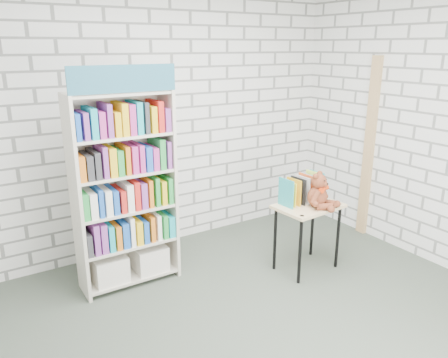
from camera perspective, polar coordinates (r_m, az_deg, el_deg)
ground at (r=3.71m, az=5.22°, el=-19.44°), size 4.50×4.50×0.00m
room_shell at (r=3.02m, az=6.13°, el=8.95°), size 4.52×4.02×2.81m
bookshelf at (r=4.11m, az=-12.87°, el=-1.37°), size 0.92×0.36×2.06m
display_table at (r=4.44m, az=10.92°, el=-4.51°), size 0.67×0.49×0.69m
table_books at (r=4.43m, az=10.10°, el=-1.33°), size 0.46×0.23×0.27m
teddy_bear at (r=4.32m, az=12.39°, el=-1.84°), size 0.33×0.32×0.35m
door_trim at (r=5.37m, az=18.40°, el=3.76°), size 0.05×0.12×2.10m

